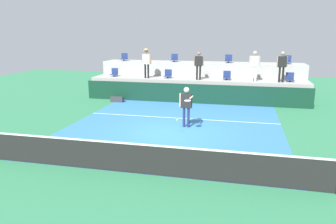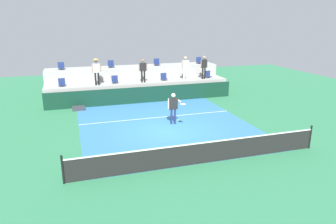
% 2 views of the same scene
% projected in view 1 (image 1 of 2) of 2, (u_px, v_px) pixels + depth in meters
% --- Properties ---
extents(ground_plane, '(40.00, 40.00, 0.00)m').
position_uv_depth(ground_plane, '(170.00, 133.00, 12.94)').
color(ground_plane, '#2D754C').
extents(court_inner_paint, '(9.00, 10.00, 0.01)m').
position_uv_depth(court_inner_paint, '(175.00, 126.00, 13.89)').
color(court_inner_paint, teal).
rests_on(court_inner_paint, ground_plane).
extents(court_service_line, '(9.00, 0.06, 0.00)m').
position_uv_depth(court_service_line, '(181.00, 118.00, 15.21)').
color(court_service_line, white).
rests_on(court_service_line, ground_plane).
extents(tennis_net, '(10.48, 0.08, 1.07)m').
position_uv_depth(tennis_net, '(138.00, 158.00, 9.04)').
color(tennis_net, black).
rests_on(tennis_net, ground_plane).
extents(sponsor_backboard, '(13.00, 0.16, 1.10)m').
position_uv_depth(sponsor_backboard, '(193.00, 94.00, 18.49)').
color(sponsor_backboard, '#0F3323').
rests_on(sponsor_backboard, ground_plane).
extents(seating_tier_lower, '(13.00, 1.80, 1.25)m').
position_uv_depth(seating_tier_lower, '(196.00, 89.00, 19.71)').
color(seating_tier_lower, '#9E9E99').
rests_on(seating_tier_lower, ground_plane).
extents(seating_tier_upper, '(13.00, 1.80, 2.10)m').
position_uv_depth(seating_tier_upper, '(200.00, 78.00, 21.31)').
color(seating_tier_upper, '#9E9E99').
rests_on(seating_tier_upper, ground_plane).
extents(stadium_chair_lower_far_left, '(0.44, 0.40, 0.52)m').
position_uv_depth(stadium_chair_lower_far_left, '(114.00, 73.00, 20.62)').
color(stadium_chair_lower_far_left, '#2D2D33').
rests_on(stadium_chair_lower_far_left, seating_tier_lower).
extents(stadium_chair_lower_left, '(0.44, 0.40, 0.52)m').
position_uv_depth(stadium_chair_lower_left, '(168.00, 74.00, 19.84)').
color(stadium_chair_lower_left, '#2D2D33').
rests_on(stadium_chair_lower_left, seating_tier_lower).
extents(stadium_chair_lower_right, '(0.44, 0.40, 0.52)m').
position_uv_depth(stadium_chair_lower_right, '(227.00, 76.00, 19.04)').
color(stadium_chair_lower_right, '#2D2D33').
rests_on(stadium_chair_lower_right, seating_tier_lower).
extents(stadium_chair_lower_far_right, '(0.44, 0.40, 0.52)m').
position_uv_depth(stadium_chair_lower_far_right, '(290.00, 78.00, 18.26)').
color(stadium_chair_lower_far_right, '#2D2D33').
rests_on(stadium_chair_lower_far_right, seating_tier_lower).
extents(stadium_chair_upper_far_left, '(0.44, 0.40, 0.52)m').
position_uv_depth(stadium_chair_upper_far_left, '(124.00, 58.00, 22.13)').
color(stadium_chair_upper_far_left, '#2D2D33').
rests_on(stadium_chair_upper_far_left, seating_tier_upper).
extents(stadium_chair_upper_left, '(0.44, 0.40, 0.52)m').
position_uv_depth(stadium_chair_upper_left, '(174.00, 58.00, 21.34)').
color(stadium_chair_upper_left, '#2D2D33').
rests_on(stadium_chair_upper_left, seating_tier_upper).
extents(stadium_chair_upper_right, '(0.44, 0.40, 0.52)m').
position_uv_depth(stadium_chair_upper_right, '(228.00, 59.00, 20.55)').
color(stadium_chair_upper_right, '#2D2D33').
rests_on(stadium_chair_upper_right, seating_tier_upper).
extents(stadium_chair_upper_far_right, '(0.44, 0.40, 0.52)m').
position_uv_depth(stadium_chair_upper_far_right, '(288.00, 60.00, 19.76)').
color(stadium_chair_upper_far_right, '#2D2D33').
rests_on(stadium_chair_upper_far_right, seating_tier_upper).
extents(tennis_player, '(0.65, 1.22, 1.73)m').
position_uv_depth(tennis_player, '(186.00, 103.00, 13.52)').
color(tennis_player, navy).
rests_on(tennis_player, ground_plane).
extents(spectator_with_hat, '(0.61, 0.45, 1.80)m').
position_uv_depth(spectator_with_hat, '(147.00, 60.00, 19.54)').
color(spectator_with_hat, black).
rests_on(spectator_with_hat, seating_tier_lower).
extents(spectator_in_grey, '(0.58, 0.23, 1.64)m').
position_uv_depth(spectator_in_grey, '(199.00, 63.00, 18.86)').
color(spectator_in_grey, black).
rests_on(spectator_in_grey, seating_tier_lower).
extents(spectator_in_white, '(0.60, 0.24, 1.72)m').
position_uv_depth(spectator_in_white, '(255.00, 63.00, 18.14)').
color(spectator_in_white, white).
rests_on(spectator_in_white, seating_tier_lower).
extents(spectator_leaning_on_rail, '(0.60, 0.27, 1.72)m').
position_uv_depth(spectator_leaning_on_rail, '(282.00, 64.00, 17.82)').
color(spectator_leaning_on_rail, black).
rests_on(spectator_leaning_on_rail, seating_tier_lower).
extents(tennis_ball, '(0.07, 0.07, 0.07)m').
position_uv_depth(tennis_ball, '(177.00, 120.00, 12.51)').
color(tennis_ball, '#CCE033').
extents(equipment_bag, '(0.76, 0.28, 0.30)m').
position_uv_depth(equipment_bag, '(117.00, 99.00, 18.92)').
color(equipment_bag, '#333338').
rests_on(equipment_bag, ground_plane).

